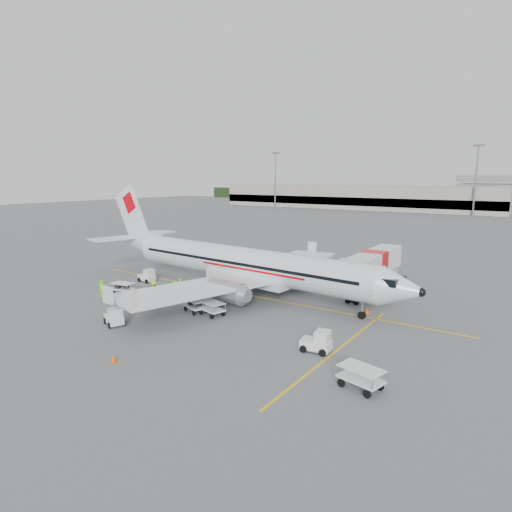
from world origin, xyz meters
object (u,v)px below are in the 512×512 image
(jet_bridge, at_px, (374,271))
(belt_loader, at_px, (141,291))
(tug_mid, at_px, (114,316))
(aircraft, at_px, (244,242))
(tug_aft, at_px, (147,275))
(tug_fore, at_px, (316,341))

(jet_bridge, distance_m, belt_loader, 24.29)
(jet_bridge, height_order, tug_mid, jet_bridge)
(aircraft, distance_m, tug_aft, 13.46)
(aircraft, distance_m, belt_loader, 11.41)
(tug_mid, xyz_separation_m, tug_aft, (-9.34, 11.73, -0.00))
(jet_bridge, relative_size, tug_fore, 7.92)
(tug_fore, height_order, tug_aft, tug_fore)
(jet_bridge, xyz_separation_m, tug_mid, (-13.96, -22.82, -1.39))
(aircraft, relative_size, jet_bridge, 2.42)
(belt_loader, distance_m, tug_mid, 6.16)
(belt_loader, xyz_separation_m, tug_mid, (2.94, -5.40, -0.48))
(tug_fore, bearing_deg, tug_aft, 158.25)
(jet_bridge, bearing_deg, tug_fore, -83.36)
(tug_fore, bearing_deg, aircraft, 138.00)
(jet_bridge, xyz_separation_m, tug_fore, (2.37, -18.34, -1.36))
(tug_mid, bearing_deg, tug_fore, 37.53)
(tug_mid, height_order, tug_aft, tug_mid)
(jet_bridge, xyz_separation_m, tug_aft, (-23.30, -11.09, -1.39))
(aircraft, bearing_deg, tug_mid, -97.53)
(jet_bridge, distance_m, tug_fore, 18.54)
(tug_fore, height_order, tug_mid, tug_fore)
(tug_fore, distance_m, tug_aft, 26.67)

